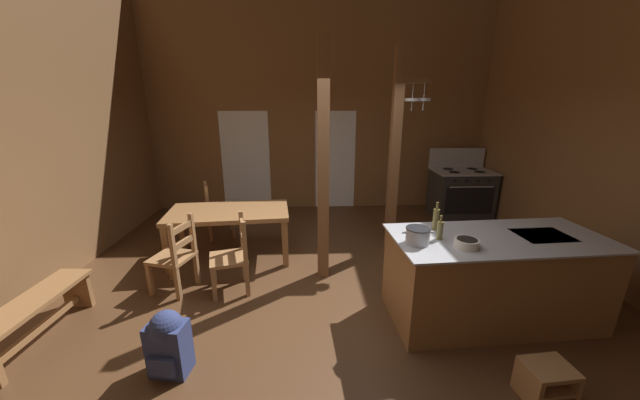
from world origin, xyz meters
TOP-DOWN VIEW (x-y plane):
  - ground_plane at (0.00, 0.00)m, footprint 7.68×8.01m
  - wall_back at (0.00, 3.68)m, footprint 7.68×0.14m
  - glazed_door_back_left at (-1.55, 3.60)m, footprint 1.00×0.01m
  - glazed_panel_back_right at (0.34, 3.60)m, footprint 0.84×0.01m
  - kitchen_island at (1.68, -0.37)m, footprint 2.21×1.08m
  - stove_range at (2.82, 2.91)m, footprint 1.14×0.82m
  - support_post_with_pot_rack at (1.06, 1.46)m, footprint 0.53×0.24m
  - support_post_center at (-0.07, 0.60)m, footprint 0.14×0.14m
  - step_stool at (1.58, -1.40)m, footprint 0.38×0.31m
  - dining_table at (-1.41, 1.20)m, footprint 1.78×1.05m
  - ladderback_chair_near_window at (-1.81, 2.02)m, footprint 0.56×0.56m
  - ladderback_chair_by_post at (-1.18, 0.30)m, footprint 0.54×0.54m
  - ladderback_chair_at_table_end at (-1.87, 0.32)m, footprint 0.55×0.55m
  - bench_along_left_wall at (-2.92, -0.54)m, footprint 0.42×1.25m
  - backpack at (-1.47, -1.01)m, footprint 0.35×0.34m
  - stockpot_on_counter at (0.78, -0.49)m, footprint 0.30×0.23m
  - mixing_bowl_on_counter at (1.22, -0.59)m, footprint 0.23×0.23m
  - bottle_tall_on_counter at (1.04, -0.40)m, footprint 0.06×0.06m
  - bottle_short_on_counter at (1.09, -0.14)m, footprint 0.07×0.07m

SIDE VIEW (x-z plane):
  - ground_plane at x=0.00m, z-range -0.10..0.00m
  - step_stool at x=1.58m, z-range 0.03..0.33m
  - bench_along_left_wall at x=-2.92m, z-range 0.08..0.52m
  - backpack at x=-1.47m, z-range 0.02..0.61m
  - ladderback_chair_near_window at x=-1.81m, z-range -0.02..0.93m
  - ladderback_chair_by_post at x=-1.18m, z-range -0.02..0.93m
  - ladderback_chair_at_table_end at x=-1.87m, z-range -0.02..0.93m
  - kitchen_island at x=1.68m, z-range 0.00..0.94m
  - stove_range at x=2.82m, z-range -0.18..1.14m
  - dining_table at x=-1.41m, z-range 0.28..1.02m
  - mixing_bowl_on_counter at x=1.22m, z-range 0.94..1.02m
  - stockpot_on_counter at x=0.78m, z-range 0.94..1.10m
  - glazed_door_back_left at x=-1.55m, z-range 0.00..2.05m
  - glazed_panel_back_right at x=0.34m, z-range 0.00..2.05m
  - bottle_tall_on_counter at x=1.04m, z-range 0.91..1.16m
  - bottle_short_on_counter at x=1.09m, z-range 0.91..1.21m
  - support_post_center at x=-0.07m, z-range 0.00..2.97m
  - support_post_with_pot_rack at x=1.06m, z-range 0.08..3.05m
  - wall_back at x=0.00m, z-range 0.00..4.62m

